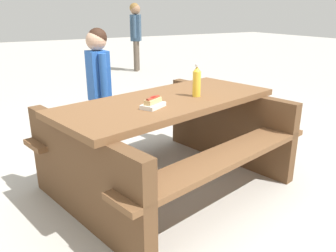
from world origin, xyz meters
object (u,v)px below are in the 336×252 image
child_in_coat (99,77)px  bystander_adult (136,28)px  picnic_table (168,135)px  hotdog_tray (153,103)px  soda_bottle (197,82)px

child_in_coat → bystander_adult: bystander_adult is taller
picnic_table → hotdog_tray: 0.43m
bystander_adult → child_in_coat: bearing=61.3°
hotdog_tray → child_in_coat: size_ratio=0.17×
hotdog_tray → child_in_coat: (0.04, -1.06, 0.02)m
soda_bottle → bystander_adult: size_ratio=0.17×
picnic_table → soda_bottle: 0.49m
soda_bottle → child_in_coat: size_ratio=0.21×
hotdog_tray → child_in_coat: 1.06m
picnic_table → soda_bottle: (-0.24, 0.04, 0.43)m
picnic_table → bystander_adult: (-2.16, -5.30, 0.55)m
soda_bottle → picnic_table: bearing=-10.1°
picnic_table → soda_bottle: size_ratio=8.01×
picnic_table → soda_bottle: bearing=169.9°
soda_bottle → bystander_adult: 5.68m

